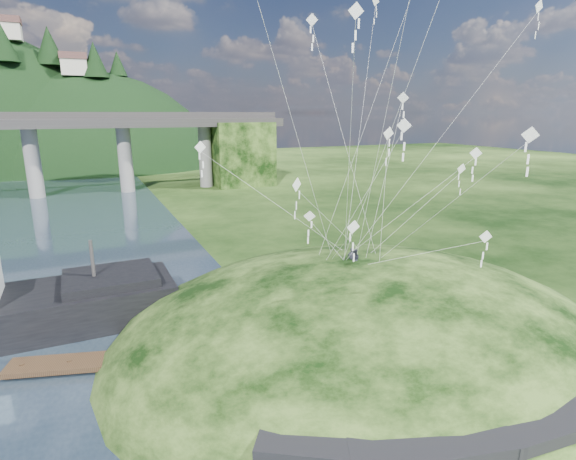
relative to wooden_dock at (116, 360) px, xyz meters
name	(u,v)px	position (x,y,z in m)	size (l,w,h in m)	color
ground	(268,379)	(7.86, -5.07, -0.39)	(320.00, 320.00, 0.00)	black
grass_hill	(364,355)	(15.86, -3.07, -1.89)	(36.00, 32.00, 13.00)	black
footpath	(508,412)	(15.32, -14.81, 1.70)	(22.29, 5.84, 0.83)	black
wooden_dock	(116,360)	(0.00, 0.00, 0.00)	(12.33, 5.19, 0.88)	#322114
kite_flyers	(354,249)	(15.96, -1.10, 5.32)	(0.94, 1.09, 1.55)	#242531
kite_swarm	(398,89)	(16.91, -3.74, 15.78)	(19.94, 17.93, 21.65)	white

